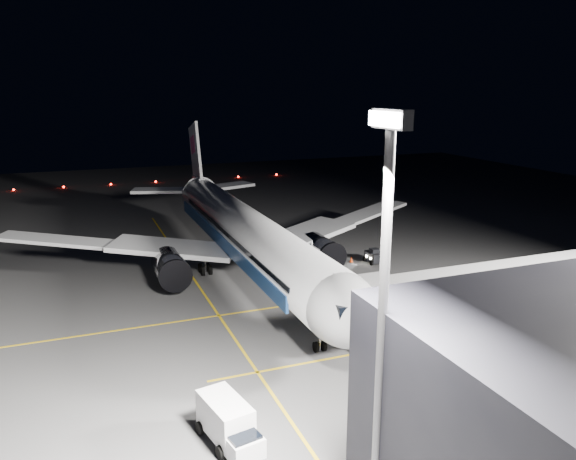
{
  "coord_description": "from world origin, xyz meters",
  "views": [
    {
      "loc": [
        59.75,
        -18.12,
        21.52
      ],
      "look_at": [
        2.94,
        3.97,
        6.0
      ],
      "focal_mm": 35.0,
      "sensor_mm": 36.0,
      "label": 1
    }
  ],
  "objects_px": {
    "baggage_tug": "(374,256)",
    "safety_cone_b": "(351,260)",
    "jet_bridge": "(508,279)",
    "airliner": "(244,232)",
    "service_truck": "(229,423)",
    "safety_cone_a": "(259,253)",
    "floodlight_mast_south": "(383,305)",
    "safety_cone_c": "(327,256)"
  },
  "relations": [
    {
      "from": "safety_cone_c",
      "to": "jet_bridge",
      "type": "bearing_deg",
      "value": 13.78
    },
    {
      "from": "floodlight_mast_south",
      "to": "safety_cone_c",
      "type": "bearing_deg",
      "value": 157.6
    },
    {
      "from": "service_truck",
      "to": "baggage_tug",
      "type": "distance_m",
      "value": 40.06
    },
    {
      "from": "floodlight_mast_south",
      "to": "safety_cone_c",
      "type": "distance_m",
      "value": 48.4
    },
    {
      "from": "jet_bridge",
      "to": "floodlight_mast_south",
      "type": "bearing_deg",
      "value": -53.21
    },
    {
      "from": "jet_bridge",
      "to": "floodlight_mast_south",
      "type": "height_order",
      "value": "floodlight_mast_south"
    },
    {
      "from": "service_truck",
      "to": "safety_cone_c",
      "type": "height_order",
      "value": "service_truck"
    },
    {
      "from": "baggage_tug",
      "to": "safety_cone_b",
      "type": "bearing_deg",
      "value": -113.56
    },
    {
      "from": "jet_bridge",
      "to": "safety_cone_b",
      "type": "distance_m",
      "value": 23.44
    },
    {
      "from": "airliner",
      "to": "floodlight_mast_south",
      "type": "distance_m",
      "value": 42.13
    },
    {
      "from": "safety_cone_a",
      "to": "baggage_tug",
      "type": "bearing_deg",
      "value": 57.03
    },
    {
      "from": "baggage_tug",
      "to": "safety_cone_b",
      "type": "distance_m",
      "value": 2.93
    },
    {
      "from": "airliner",
      "to": "safety_cone_b",
      "type": "bearing_deg",
      "value": 88.42
    },
    {
      "from": "airliner",
      "to": "floodlight_mast_south",
      "type": "bearing_deg",
      "value": -8.33
    },
    {
      "from": "floodlight_mast_south",
      "to": "safety_cone_c",
      "type": "xyz_separation_m",
      "value": [
        -43.33,
        17.86,
        -12.12
      ]
    },
    {
      "from": "safety_cone_b",
      "to": "safety_cone_a",
      "type": "bearing_deg",
      "value": -124.95
    },
    {
      "from": "airliner",
      "to": "service_truck",
      "type": "relative_size",
      "value": 10.62
    },
    {
      "from": "airliner",
      "to": "jet_bridge",
      "type": "xyz_separation_m",
      "value": [
        23.08,
        18.06,
        -0.58
      ]
    },
    {
      "from": "airliner",
      "to": "service_truck",
      "type": "height_order",
      "value": "airliner"
    },
    {
      "from": "service_truck",
      "to": "safety_cone_b",
      "type": "height_order",
      "value": "service_truck"
    },
    {
      "from": "airliner",
      "to": "baggage_tug",
      "type": "relative_size",
      "value": 24.26
    },
    {
      "from": "jet_bridge",
      "to": "safety_cone_c",
      "type": "distance_m",
      "value": 26.43
    },
    {
      "from": "jet_bridge",
      "to": "safety_cone_b",
      "type": "relative_size",
      "value": 50.01
    },
    {
      "from": "baggage_tug",
      "to": "safety_cone_a",
      "type": "xyz_separation_m",
      "value": [
        -8.19,
        -12.63,
        -0.53
      ]
    },
    {
      "from": "jet_bridge",
      "to": "safety_cone_b",
      "type": "bearing_deg",
      "value": -169.87
    },
    {
      "from": "safety_cone_a",
      "to": "safety_cone_b",
      "type": "height_order",
      "value": "safety_cone_b"
    },
    {
      "from": "floodlight_mast_south",
      "to": "service_truck",
      "type": "bearing_deg",
      "value": -155.99
    },
    {
      "from": "safety_cone_a",
      "to": "floodlight_mast_south",
      "type": "bearing_deg",
      "value": -11.86
    },
    {
      "from": "service_truck",
      "to": "safety_cone_c",
      "type": "distance_m",
      "value": 40.14
    },
    {
      "from": "jet_bridge",
      "to": "baggage_tug",
      "type": "relative_size",
      "value": 13.57
    },
    {
      "from": "jet_bridge",
      "to": "baggage_tug",
      "type": "bearing_deg",
      "value": -176.19
    },
    {
      "from": "airliner",
      "to": "safety_cone_a",
      "type": "height_order",
      "value": "airliner"
    },
    {
      "from": "airliner",
      "to": "safety_cone_a",
      "type": "distance_m",
      "value": 9.12
    },
    {
      "from": "floodlight_mast_south",
      "to": "safety_cone_b",
      "type": "distance_m",
      "value": 46.91
    },
    {
      "from": "jet_bridge",
      "to": "safety_cone_b",
      "type": "height_order",
      "value": "jet_bridge"
    },
    {
      "from": "floodlight_mast_south",
      "to": "safety_cone_b",
      "type": "xyz_separation_m",
      "value": [
        -40.69,
        20.01,
        -12.03
      ]
    },
    {
      "from": "service_truck",
      "to": "safety_cone_a",
      "type": "bearing_deg",
      "value": 147.7
    },
    {
      "from": "floodlight_mast_south",
      "to": "safety_cone_a",
      "type": "height_order",
      "value": "floodlight_mast_south"
    },
    {
      "from": "service_truck",
      "to": "baggage_tug",
      "type": "xyz_separation_m",
      "value": [
        -29.51,
        27.09,
        -0.66
      ]
    },
    {
      "from": "service_truck",
      "to": "safety_cone_a",
      "type": "xyz_separation_m",
      "value": [
        -37.69,
        14.46,
        -1.18
      ]
    },
    {
      "from": "baggage_tug",
      "to": "safety_cone_b",
      "type": "relative_size",
      "value": 3.68
    },
    {
      "from": "jet_bridge",
      "to": "airliner",
      "type": "bearing_deg",
      "value": -141.96
    }
  ]
}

